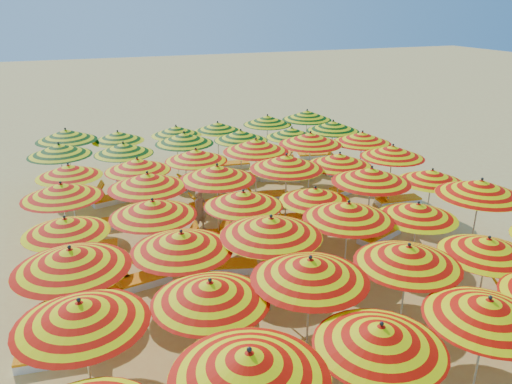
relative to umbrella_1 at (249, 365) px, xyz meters
The scene contains 75 objects.
ground 8.73m from the umbrella_1, 67.31° to the left, with size 120.00×120.00×0.00m, color #DABB61.
umbrella_1 is the anchor object (origin of this frame).
umbrella_2 2.34m from the umbrella_1, ahead, with size 2.29×2.29×2.38m.
umbrella_3 4.57m from the umbrella_1, ahead, with size 3.00×3.00×2.40m.
umbrella_6 3.27m from the umbrella_1, 133.76° to the left, with size 2.65×2.65×2.52m.
umbrella_7 2.34m from the umbrella_1, 88.38° to the left, with size 2.94×2.94×2.43m.
umbrella_8 3.09m from the umbrella_1, 46.71° to the left, with size 2.56×2.56×2.56m.
umbrella_9 4.95m from the umbrella_1, 26.13° to the left, with size 3.04×3.04×2.46m.
umbrella_10 6.89m from the umbrella_1, 17.50° to the left, with size 2.63×2.63×2.31m.
umbrella_12 4.95m from the umbrella_1, 118.37° to the left, with size 2.67×2.67×2.59m.
umbrella_13 4.50m from the umbrella_1, 89.86° to the left, with size 2.67×2.67×2.49m.
umbrella_14 4.79m from the umbrella_1, 63.79° to the left, with size 2.56×2.56×2.61m.
umbrella_15 6.43m from the umbrella_1, 46.42° to the left, with size 3.11×3.11×2.51m.
umbrella_16 7.82m from the umbrella_1, 34.43° to the left, with size 2.29×2.29×2.28m.
umbrella_17 9.85m from the umbrella_1, 27.79° to the left, with size 2.56×2.56×2.61m.
umbrella_18 7.17m from the umbrella_1, 109.91° to the left, with size 2.26×2.26×2.29m.
umbrella_19 6.75m from the umbrella_1, 92.10° to the left, with size 2.41×2.41×2.46m.
umbrella_20 7.09m from the umbrella_1, 71.29° to the left, with size 2.31×2.31×2.38m.
umbrella_21 7.92m from the umbrella_1, 55.79° to the left, with size 2.42×2.42×2.25m.
umbrella_22 9.30m from the umbrella_1, 46.12° to the left, with size 3.21×3.21×2.59m.
umbrella_23 10.99m from the umbrella_1, 37.32° to the left, with size 2.43×2.43×2.26m.
umbrella_24 9.34m from the umbrella_1, 105.45° to the left, with size 2.43×2.43×2.46m.
umbrella_25 8.75m from the umbrella_1, 90.31° to the left, with size 2.48×2.48×2.55m.
umbrella_26 8.92m from the umbrella_1, 76.38° to the left, with size 3.06×3.06×2.57m.
umbrella_27 9.89m from the umbrella_1, 62.76° to the left, with size 2.73×2.73×2.62m.
umbrella_28 11.06m from the umbrella_1, 53.43° to the left, with size 2.81×2.81×2.42m.
umbrella_29 12.57m from the umbrella_1, 45.43° to the left, with size 2.80×2.80×2.47m.
umbrella_30 11.55m from the umbrella_1, 101.25° to the left, with size 2.80×2.80×2.29m.
umbrella_31 10.94m from the umbrella_1, 90.23° to the left, with size 2.61×2.61×2.37m.
umbrella_32 11.47m from the umbrella_1, 79.54° to the left, with size 2.85×2.85×2.39m.
umbrella_33 11.88m from the umbrella_1, 68.74° to the left, with size 2.51×2.51×2.61m.
umbrella_34 13.05m from the umbrella_1, 59.45° to the left, with size 2.57×2.57×2.62m.
umbrella_35 14.16m from the umbrella_1, 51.30° to the left, with size 3.09×3.09×2.48m.
umbrella_36 13.79m from the umbrella_1, 100.47° to the left, with size 2.92×2.92×2.46m.
umbrella_37 13.18m from the umbrella_1, 91.05° to the left, with size 2.61×2.61×2.37m.
umbrella_38 13.65m from the umbrella_1, 80.86° to the left, with size 2.71×2.71×2.48m.
umbrella_39 14.19m from the umbrella_1, 71.33° to the left, with size 2.63×2.63×2.37m.
umbrella_40 14.93m from the umbrella_1, 62.94° to the left, with size 2.29×2.29×2.32m.
umbrella_41 15.86m from the umbrella_1, 56.55° to the left, with size 3.00×3.00×2.47m.
umbrella_42 15.59m from the umbrella_1, 98.19° to the left, with size 2.71×2.71×2.55m.
umbrella_43 15.41m from the umbrella_1, 90.79° to the left, with size 2.50×2.50×2.29m.
umbrella_44 15.62m from the umbrella_1, 81.67° to the left, with size 2.50×2.50×2.30m.
umbrella_45 16.29m from the umbrella_1, 74.96° to the left, with size 2.15×2.15×2.24m.
umbrella_46 16.95m from the umbrella_1, 67.05° to the left, with size 2.76×2.76×2.40m.
umbrella_47 17.77m from the umbrella_1, 60.99° to the left, with size 2.77×2.77×2.50m.
lounger_5 3.14m from the umbrella_1, 75.75° to the left, with size 1.79×0.81×0.69m.
lounger_6 7.74m from the umbrella_1, 15.46° to the left, with size 1.78×0.75×0.69m.
lounger_8 5.48m from the umbrella_1, 124.44° to the left, with size 1.79×0.77×0.69m.
lounger_9 5.19m from the umbrella_1, 82.64° to the left, with size 1.83×1.14×0.69m.
lounger_10 9.66m from the umbrella_1, 29.37° to the left, with size 1.82×0.97×0.69m.
lounger_11 7.37m from the umbrella_1, 105.93° to the left, with size 1.83×1.04×0.69m.
lounger_12 6.98m from the umbrella_1, 97.30° to the left, with size 1.81×0.90×0.69m.
lounger_13 7.08m from the umbrella_1, 75.64° to the left, with size 1.82×1.03×0.69m.
lounger_14 9.92m from the umbrella_1, 44.14° to the left, with size 1.82×1.19×0.69m.
lounger_15 9.57m from the umbrella_1, 102.29° to the left, with size 1.79×0.77×0.69m.
lounger_16 8.91m from the umbrella_1, 86.35° to the left, with size 1.78×0.73×0.69m.
lounger_17 9.03m from the umbrella_1, 79.50° to the left, with size 1.78×0.76×0.69m.
lounger_18 10.40m from the umbrella_1, 60.39° to the left, with size 1.79×0.77×0.69m.
lounger_19 10.77m from the umbrella_1, 55.41° to the left, with size 1.80×0.85×0.69m.
lounger_20 13.16m from the umbrella_1, 44.16° to the left, with size 1.78×0.76×0.69m.
lounger_21 10.99m from the umbrella_1, 92.90° to the left, with size 1.78×0.73×0.69m.
lounger_22 11.70m from the umbrella_1, 77.02° to the left, with size 1.79×0.79×0.69m.
lounger_23 12.45m from the umbrella_1, 66.92° to the left, with size 1.80×0.83×0.69m.
lounger_24 13.93m from the umbrella_1, 52.67° to the left, with size 1.83×1.07×0.69m.
lounger_25 13.90m from the umbrella_1, 97.97° to the left, with size 1.78×0.74×0.69m.
lounger_26 13.31m from the umbrella_1, 93.66° to the left, with size 1.82×1.02×0.69m.
lounger_27 14.06m from the umbrella_1, 78.92° to the left, with size 1.83×1.13×0.69m.
lounger_28 14.77m from the umbrella_1, 69.40° to the left, with size 1.77×0.72×0.69m.
lounger_29 14.74m from the umbrella_1, 64.47° to the left, with size 1.82×1.20×0.69m.
lounger_30 16.18m from the umbrella_1, 54.80° to the left, with size 1.74×0.61×0.69m.
lounger_31 15.51m from the umbrella_1, 88.56° to the left, with size 1.75×0.64×0.69m.
lounger_32 16.43m from the umbrella_1, 73.13° to the left, with size 1.79×0.77×0.69m.
lounger_33 17.48m from the umbrella_1, 65.46° to the left, with size 1.82×1.18×0.69m.
lounger_34 18.21m from the umbrella_1, 59.36° to the left, with size 1.82×0.95×0.69m.
beachgoer_a 9.76m from the umbrella_1, 79.79° to the left, with size 0.51×0.34×1.40m, color tan.
Camera 1 is at (-5.27, -13.35, 7.27)m, focal length 35.00 mm.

